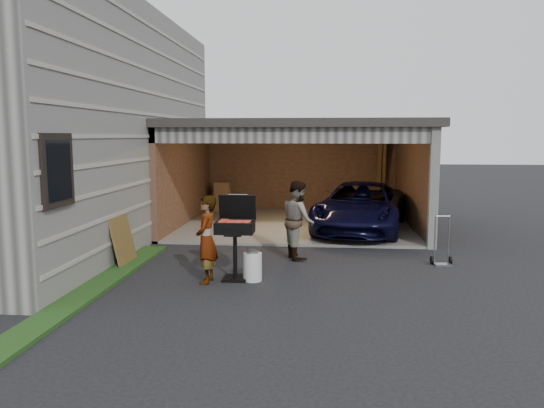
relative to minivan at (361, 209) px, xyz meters
The scene contains 11 objects.
ground 5.97m from the minivan, 114.45° to the right, with size 80.00×80.00×0.00m, color black.
house 8.83m from the minivan, behind, with size 7.00×11.00×5.50m, color #474744.
groundcover_strip 7.97m from the minivan, 126.32° to the right, with size 0.50×8.00×0.06m, color #193814.
garage 2.52m from the minivan, 140.63° to the left, with size 6.80×6.30×2.90m.
minivan is the anchor object (origin of this frame).
woman 5.81m from the minivan, 120.59° to the right, with size 0.55×0.36×1.51m, color #CAE8FF.
man 3.35m from the minivan, 116.32° to the right, with size 0.78×0.61×1.60m, color #3F2C18.
bbq_grill 5.37m from the minivan, 117.82° to the right, with size 0.66×0.58×1.47m.
propane_tank 5.30m from the minivan, 114.52° to the right, with size 0.33×0.33×0.49m, color white.
plywood_panel 6.24m from the minivan, 141.14° to the right, with size 0.04×0.88×0.98m, color brown.
hand_truck 3.61m from the minivan, 67.94° to the right, with size 0.41×0.32×0.98m.
Camera 1 is at (1.45, -8.33, 2.51)m, focal length 35.00 mm.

